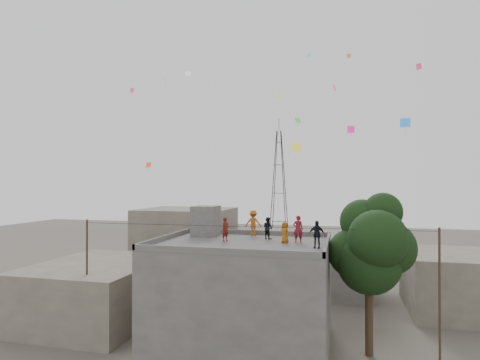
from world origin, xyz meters
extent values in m
plane|color=#4C473E|center=(0.00, 0.00, 0.00)|extent=(140.00, 140.00, 0.00)
cube|color=#514E4B|center=(0.00, 0.00, 3.00)|extent=(10.00, 8.00, 6.00)
cube|color=#4D4A48|center=(0.00, 0.00, 6.05)|extent=(10.00, 8.00, 0.10)
cube|color=#514E4B|center=(0.00, 3.92, 6.25)|extent=(10.00, 0.15, 0.30)
cube|color=#514E4B|center=(0.00, -3.92, 6.25)|extent=(10.00, 0.15, 0.30)
cube|color=#514E4B|center=(4.92, 0.00, 6.25)|extent=(0.15, 8.00, 0.30)
cube|color=#514E4B|center=(-4.92, 0.00, 6.25)|extent=(0.15, 8.00, 0.30)
cube|color=#514E4B|center=(-3.20, 2.60, 7.10)|extent=(1.60, 1.80, 2.00)
cube|color=#5E574A|center=(-11.00, 2.00, 2.00)|extent=(8.00, 10.00, 4.00)
cube|color=#514E4B|center=(2.00, 14.00, 2.50)|extent=(12.00, 9.00, 5.00)
cube|color=#5E574A|center=(-10.00, 16.00, 3.50)|extent=(9.00, 8.00, 7.00)
cube|color=#5E574A|center=(14.00, 10.00, 2.20)|extent=(7.00, 8.00, 4.40)
cylinder|color=black|center=(7.20, 0.50, 2.00)|extent=(0.44, 0.44, 4.00)
cylinder|color=black|center=(7.35, 0.60, 3.60)|extent=(0.64, 0.91, 2.14)
sphere|color=black|center=(7.20, 0.50, 5.20)|extent=(3.60, 3.60, 3.60)
sphere|color=black|center=(8.30, 0.80, 6.00)|extent=(3.00, 3.00, 3.00)
sphere|color=black|center=(6.30, 1.00, 5.60)|extent=(2.80, 2.80, 2.80)
sphere|color=black|center=(7.60, -0.30, 6.60)|extent=(3.20, 3.20, 3.20)
sphere|color=black|center=(6.90, 1.40, 7.40)|extent=(2.60, 2.60, 2.60)
sphere|color=black|center=(8.00, 1.10, 8.00)|extent=(2.20, 2.20, 2.20)
cylinder|color=black|center=(-9.50, -1.50, 3.70)|extent=(0.12, 0.12, 7.40)
cylinder|color=black|center=(10.50, -1.00, 3.70)|extent=(0.12, 0.12, 7.40)
cylinder|color=black|center=(0.50, -1.25, 7.20)|extent=(20.00, 0.52, 0.02)
cylinder|color=black|center=(-4.85, 39.15, 9.00)|extent=(1.27, 1.27, 18.01)
cylinder|color=black|center=(-3.15, 39.15, 9.00)|extent=(1.27, 1.27, 18.01)
cylinder|color=black|center=(-3.15, 40.85, 9.00)|extent=(1.27, 1.27, 18.01)
cylinder|color=black|center=(-4.85, 40.85, 9.00)|extent=(1.27, 1.27, 18.01)
cube|color=black|center=(-4.00, 40.00, 3.60)|extent=(2.36, 0.08, 0.08)
cube|color=black|center=(-4.00, 40.00, 3.60)|extent=(0.08, 2.36, 0.08)
cube|color=black|center=(-4.00, 40.00, 8.10)|extent=(1.81, 0.08, 0.08)
cube|color=black|center=(-4.00, 40.00, 8.10)|extent=(0.08, 1.81, 0.08)
cube|color=black|center=(-4.00, 40.00, 12.60)|extent=(1.26, 0.08, 0.08)
cube|color=black|center=(-4.00, 40.00, 12.60)|extent=(0.08, 1.26, 0.08)
cube|color=black|center=(-4.00, 40.00, 16.20)|extent=(0.82, 0.08, 0.08)
cube|color=black|center=(-4.00, 40.00, 16.20)|extent=(0.08, 0.82, 0.08)
cylinder|color=black|center=(-4.00, 40.00, 19.00)|extent=(0.08, 0.08, 2.00)
imported|color=maroon|center=(3.21, 0.82, 6.91)|extent=(0.64, 0.47, 1.62)
imported|color=#9D5812|center=(2.45, 0.53, 6.72)|extent=(0.72, 0.65, 1.24)
imported|color=black|center=(1.18, 1.95, 6.79)|extent=(0.85, 0.81, 1.39)
imported|color=black|center=(4.40, -0.93, 6.85)|extent=(0.90, 0.43, 1.49)
imported|color=#B64E14|center=(-0.09, 3.40, 6.95)|extent=(1.15, 0.72, 1.71)
imported|color=maroon|center=(-1.15, 0.36, 6.83)|extent=(0.56, 0.64, 1.46)
plane|color=#DC4217|center=(-8.85, 5.29, 11.07)|extent=(0.43, 0.19, 0.39)
plane|color=#EE2546|center=(5.16, 10.12, 17.38)|extent=(0.25, 0.52, 0.49)
plane|color=#FFF927|center=(0.75, 9.35, 16.81)|extent=(0.41, 0.38, 0.28)
plane|color=blue|center=(9.37, 2.22, 13.22)|extent=(0.59, 0.24, 0.56)
plane|color=silver|center=(-7.95, 11.18, 19.71)|extent=(0.51, 0.30, 0.44)
plane|color=orange|center=(6.31, 12.00, 20.47)|extent=(0.36, 0.23, 0.30)
plane|color=green|center=(2.75, 5.06, 14.06)|extent=(0.46, 0.45, 0.40)
plane|color=#C42E58|center=(11.25, 8.71, 18.26)|extent=(0.36, 0.38, 0.43)
plane|color=#DD4E17|center=(-5.95, 2.12, 16.90)|extent=(0.45, 0.45, 0.29)
plane|color=#50D1F1|center=(4.16, 14.49, 21.50)|extent=(0.09, 0.36, 0.35)
plane|color=#F34C71|center=(-11.06, 6.66, 17.33)|extent=(0.31, 0.44, 0.35)
plane|color=gold|center=(3.14, 0.46, 11.76)|extent=(0.69, 0.60, 0.57)
plane|color=#4EC4EA|center=(2.47, 18.42, 22.82)|extent=(0.37, 0.12, 0.35)
plane|color=#FD2889|center=(6.43, 10.13, 13.96)|extent=(0.57, 0.20, 0.53)
camera|label=1|loc=(5.77, -23.08, 9.61)|focal=30.00mm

